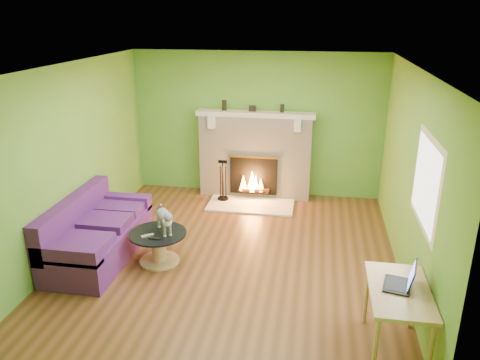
# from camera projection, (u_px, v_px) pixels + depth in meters

# --- Properties ---
(floor) EXTENTS (5.00, 5.00, 0.00)m
(floor) POSITION_uv_depth(u_px,v_px,m) (232.00, 255.00, 6.59)
(floor) COLOR #503116
(floor) RESTS_ON ground
(ceiling) EXTENTS (5.00, 5.00, 0.00)m
(ceiling) POSITION_uv_depth(u_px,v_px,m) (231.00, 66.00, 5.71)
(ceiling) COLOR white
(ceiling) RESTS_ON wall_back
(wall_back) EXTENTS (5.00, 0.00, 5.00)m
(wall_back) POSITION_uv_depth(u_px,v_px,m) (257.00, 125.00, 8.47)
(wall_back) COLOR #568D2E
(wall_back) RESTS_ON floor
(wall_front) EXTENTS (5.00, 0.00, 5.00)m
(wall_front) POSITION_uv_depth(u_px,v_px,m) (176.00, 261.00, 3.83)
(wall_front) COLOR #568D2E
(wall_front) RESTS_ON floor
(wall_left) EXTENTS (0.00, 5.00, 5.00)m
(wall_left) POSITION_uv_depth(u_px,v_px,m) (73.00, 159.00, 6.50)
(wall_left) COLOR #568D2E
(wall_left) RESTS_ON floor
(wall_right) EXTENTS (0.00, 5.00, 5.00)m
(wall_right) POSITION_uv_depth(u_px,v_px,m) (410.00, 177.00, 5.80)
(wall_right) COLOR #568D2E
(wall_right) RESTS_ON floor
(window_frame) EXTENTS (0.00, 1.20, 1.20)m
(window_frame) POSITION_uv_depth(u_px,v_px,m) (426.00, 182.00, 4.88)
(window_frame) COLOR silver
(window_frame) RESTS_ON wall_right
(window_pane) EXTENTS (0.00, 1.06, 1.06)m
(window_pane) POSITION_uv_depth(u_px,v_px,m) (425.00, 182.00, 4.88)
(window_pane) COLOR white
(window_pane) RESTS_ON wall_right
(fireplace) EXTENTS (2.10, 0.46, 1.58)m
(fireplace) POSITION_uv_depth(u_px,v_px,m) (255.00, 156.00, 8.48)
(fireplace) COLOR beige
(fireplace) RESTS_ON floor
(hearth) EXTENTS (1.50, 0.75, 0.03)m
(hearth) POSITION_uv_depth(u_px,v_px,m) (251.00, 205.00, 8.25)
(hearth) COLOR beige
(hearth) RESTS_ON floor
(mantel) EXTENTS (2.10, 0.28, 0.08)m
(mantel) POSITION_uv_depth(u_px,v_px,m) (255.00, 114.00, 8.20)
(mantel) COLOR beige
(mantel) RESTS_ON fireplace
(sofa) EXTENTS (0.88, 1.90, 0.85)m
(sofa) POSITION_uv_depth(u_px,v_px,m) (95.00, 234.00, 6.46)
(sofa) COLOR #4D1B6A
(sofa) RESTS_ON floor
(coffee_table) EXTENTS (0.77, 0.77, 0.44)m
(coffee_table) POSITION_uv_depth(u_px,v_px,m) (159.00, 245.00, 6.33)
(coffee_table) COLOR tan
(coffee_table) RESTS_ON floor
(desk) EXTENTS (0.57, 0.99, 0.73)m
(desk) POSITION_uv_depth(u_px,v_px,m) (399.00, 297.00, 4.50)
(desk) COLOR tan
(desk) RESTS_ON floor
(cat) EXTENTS (0.52, 0.63, 0.38)m
(cat) POSITION_uv_depth(u_px,v_px,m) (164.00, 219.00, 6.24)
(cat) COLOR slate
(cat) RESTS_ON coffee_table
(remote_silver) EXTENTS (0.16, 0.14, 0.02)m
(remote_silver) POSITION_uv_depth(u_px,v_px,m) (147.00, 235.00, 6.17)
(remote_silver) COLOR gray
(remote_silver) RESTS_ON coffee_table
(remote_black) EXTENTS (0.16, 0.05, 0.02)m
(remote_black) POSITION_uv_depth(u_px,v_px,m) (155.00, 238.00, 6.10)
(remote_black) COLOR black
(remote_black) RESTS_ON coffee_table
(laptop) EXTENTS (0.35, 0.38, 0.24)m
(laptop) POSITION_uv_depth(u_px,v_px,m) (398.00, 275.00, 4.48)
(laptop) COLOR black
(laptop) RESTS_ON desk
(fire_tools) EXTENTS (0.20, 0.20, 0.74)m
(fire_tools) POSITION_uv_depth(u_px,v_px,m) (223.00, 180.00, 8.35)
(fire_tools) COLOR black
(fire_tools) RESTS_ON hearth
(mantel_vase_left) EXTENTS (0.08, 0.08, 0.18)m
(mantel_vase_left) POSITION_uv_depth(u_px,v_px,m) (224.00, 105.00, 8.27)
(mantel_vase_left) COLOR black
(mantel_vase_left) RESTS_ON mantel
(mantel_vase_right) EXTENTS (0.07, 0.07, 0.14)m
(mantel_vase_right) POSITION_uv_depth(u_px,v_px,m) (282.00, 108.00, 8.11)
(mantel_vase_right) COLOR black
(mantel_vase_right) RESTS_ON mantel
(mantel_box) EXTENTS (0.12, 0.08, 0.10)m
(mantel_box) POSITION_uv_depth(u_px,v_px,m) (252.00, 108.00, 8.20)
(mantel_box) COLOR black
(mantel_box) RESTS_ON mantel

